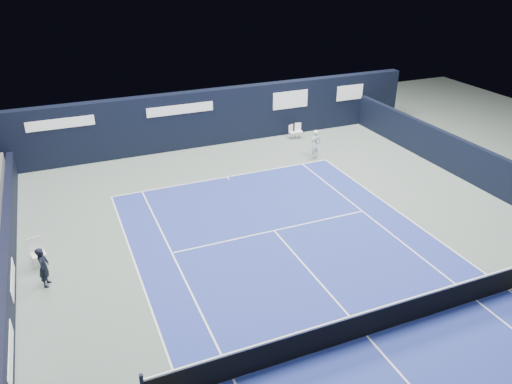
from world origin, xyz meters
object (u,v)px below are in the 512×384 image
folding_chair_back_b (298,129)px  tennis_player (315,144)px  line_judge_chair (37,250)px  folding_chair_back_a (292,129)px  tennis_net (368,322)px

folding_chair_back_b → tennis_player: bearing=-96.0°
folding_chair_back_b → line_judge_chair: line_judge_chair is taller
folding_chair_back_a → tennis_net: size_ratio=0.06×
tennis_net → tennis_player: (5.09, 12.41, 0.26)m
folding_chair_back_b → folding_chair_back_a: bearing=-179.3°
folding_chair_back_a → line_judge_chair: bearing=-174.7°
folding_chair_back_a → tennis_net: (-5.29, -15.51, -0.03)m
folding_chair_back_a → folding_chair_back_b: bearing=-29.7°
folding_chair_back_b → tennis_player: size_ratio=0.57×
line_judge_chair → folding_chair_back_a: bearing=15.3°
tennis_player → tennis_net: bearing=-112.3°
folding_chair_back_a → tennis_player: (-0.21, -3.10, 0.23)m
folding_chair_back_b → tennis_net: tennis_net is taller
tennis_player → folding_chair_back_b: bearing=78.3°
tennis_net → line_judge_chair: bearing=138.9°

